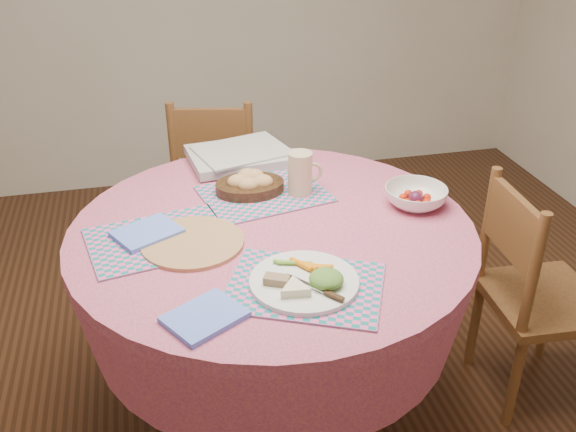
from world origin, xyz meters
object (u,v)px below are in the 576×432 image
at_px(dinner_plate, 307,280).
at_px(wicker_trivet, 193,242).
at_px(chair_back, 216,180).
at_px(dining_table, 273,279).
at_px(chair_right, 532,291).
at_px(fruit_bowl, 416,197).
at_px(latte_mug, 301,173).
at_px(bread_bowl, 250,183).

bearing_deg(dinner_plate, wicker_trivet, 133.59).
distance_m(chair_back, dinner_plate, 1.38).
height_order(dining_table, chair_right, chair_right).
distance_m(wicker_trivet, fruit_bowl, 0.73).
bearing_deg(dining_table, wicker_trivet, -168.98).
xyz_separation_m(chair_back, latte_mug, (0.19, -0.81, 0.38)).
xyz_separation_m(bread_bowl, latte_mug, (0.16, -0.05, 0.04)).
bearing_deg(fruit_bowl, bread_bowl, 157.33).
xyz_separation_m(latte_mug, fruit_bowl, (0.34, -0.16, -0.05)).
height_order(dining_table, bread_bowl, bread_bowl).
relative_size(dinner_plate, bread_bowl, 1.25).
bearing_deg(chair_back, bread_bowl, 104.52).
relative_size(wicker_trivet, fruit_bowl, 1.21).
bearing_deg(bread_bowl, dinner_plate, -85.25).
relative_size(dining_table, wicker_trivet, 4.13).
distance_m(chair_right, fruit_bowl, 0.55).
xyz_separation_m(dining_table, chair_back, (-0.05, 1.00, -0.11)).
height_order(chair_back, dinner_plate, chair_back).
relative_size(bread_bowl, latte_mug, 1.59).
bearing_deg(chair_back, dining_table, 105.42).
bearing_deg(fruit_bowl, wicker_trivet, -173.94).
height_order(bread_bowl, latte_mug, latte_mug).
xyz_separation_m(chair_right, bread_bowl, (-0.91, 0.35, 0.35)).
relative_size(dining_table, dinner_plate, 4.32).
bearing_deg(wicker_trivet, latte_mug, 31.78).
xyz_separation_m(dinner_plate, bread_bowl, (-0.05, 0.57, 0.02)).
height_order(chair_right, dinner_plate, chair_right).
relative_size(latte_mug, fruit_bowl, 0.58).
bearing_deg(bread_bowl, latte_mug, -16.83).
relative_size(wicker_trivet, bread_bowl, 1.30).
bearing_deg(latte_mug, dinner_plate, -102.45).
bearing_deg(chair_right, fruit_bowl, 74.91).
relative_size(chair_back, bread_bowl, 3.73).
relative_size(chair_back, latte_mug, 5.94).
bearing_deg(latte_mug, wicker_trivet, -148.22).
bearing_deg(wicker_trivet, chair_right, -3.01).
height_order(dinner_plate, latte_mug, latte_mug).
bearing_deg(chair_back, latte_mug, 115.60).
height_order(wicker_trivet, fruit_bowl, fruit_bowl).
height_order(chair_right, fruit_bowl, chair_right).
xyz_separation_m(dinner_plate, latte_mug, (0.12, 0.52, 0.06)).
height_order(dinner_plate, bread_bowl, bread_bowl).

